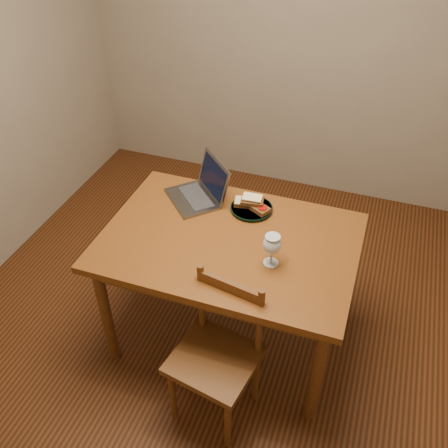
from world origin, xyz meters
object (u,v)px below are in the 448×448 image
(plate, at_px, (252,209))
(milk_glass, at_px, (272,250))
(table, at_px, (229,251))
(chair, at_px, (217,350))
(laptop, at_px, (202,188))

(plate, xyz_separation_m, milk_glass, (0.21, -0.38, 0.08))
(table, distance_m, chair, 0.52)
(milk_glass, bearing_deg, chair, -112.35)
(table, bearing_deg, plate, 82.30)
(plate, bearing_deg, laptop, 175.08)
(table, distance_m, laptop, 0.42)
(plate, height_order, laptop, laptop)
(plate, xyz_separation_m, laptop, (-0.30, 0.03, 0.05))
(chair, distance_m, milk_glass, 0.54)
(chair, xyz_separation_m, milk_glass, (0.15, 0.36, 0.38))
(chair, bearing_deg, plate, 105.08)
(plate, bearing_deg, chair, -85.13)
(laptop, bearing_deg, plate, 40.07)
(plate, relative_size, milk_glass, 1.34)
(chair, bearing_deg, laptop, 125.69)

